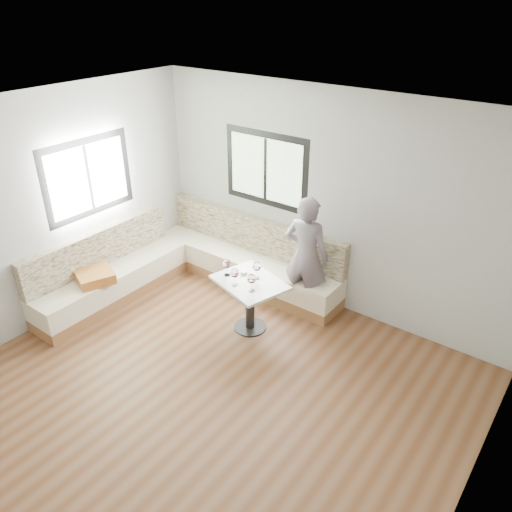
% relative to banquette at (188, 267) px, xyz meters
% --- Properties ---
extents(room, '(5.01, 5.01, 2.81)m').
position_rel_banquette_xyz_m(room, '(1.51, -1.54, 1.08)').
color(room, brown).
rests_on(room, ground).
extents(banquette, '(2.90, 2.80, 0.95)m').
position_rel_banquette_xyz_m(banquette, '(0.00, 0.00, 0.00)').
color(banquette, '#9A673D').
rests_on(banquette, ground).
extents(table, '(0.97, 0.85, 0.68)m').
position_rel_banquette_xyz_m(table, '(1.25, -0.22, 0.17)').
color(table, black).
rests_on(table, ground).
extents(person, '(0.62, 0.44, 1.59)m').
position_rel_banquette_xyz_m(person, '(1.57, 0.52, 0.46)').
color(person, slate).
rests_on(person, ground).
extents(olive_ramekin, '(0.09, 0.09, 0.03)m').
position_rel_banquette_xyz_m(olive_ramekin, '(1.09, -0.12, 0.36)').
color(olive_ramekin, white).
rests_on(olive_ramekin, table).
extents(wine_glass_a, '(0.10, 0.10, 0.22)m').
position_rel_banquette_xyz_m(wine_glass_a, '(0.95, -0.27, 0.50)').
color(wine_glass_a, white).
rests_on(wine_glass_a, table).
extents(wine_glass_b, '(0.10, 0.10, 0.22)m').
position_rel_banquette_xyz_m(wine_glass_b, '(1.17, -0.39, 0.50)').
color(wine_glass_b, white).
rests_on(wine_glass_b, table).
extents(wine_glass_c, '(0.10, 0.10, 0.22)m').
position_rel_banquette_xyz_m(wine_glass_c, '(1.40, -0.38, 0.50)').
color(wine_glass_c, white).
rests_on(wine_glass_c, table).
extents(wine_glass_d, '(0.10, 0.10, 0.22)m').
position_rel_banquette_xyz_m(wine_glass_d, '(1.28, -0.11, 0.50)').
color(wine_glass_d, white).
rests_on(wine_glass_d, table).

